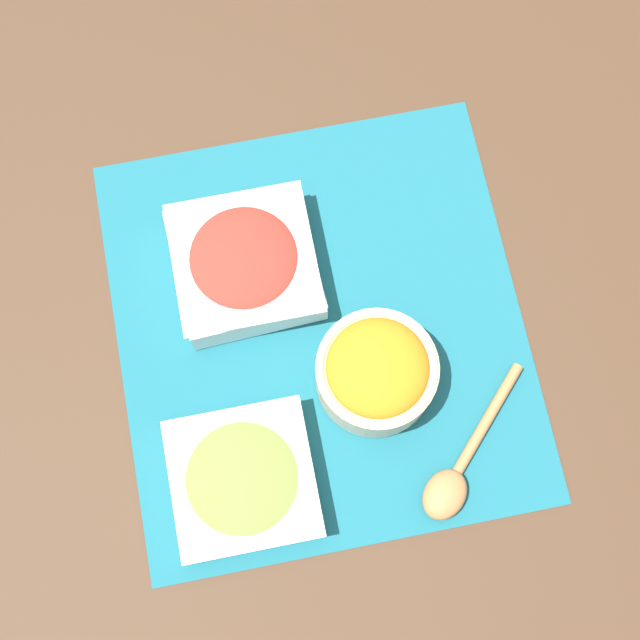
% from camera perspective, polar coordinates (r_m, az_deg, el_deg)
% --- Properties ---
extents(ground_plane, '(3.00, 3.00, 0.00)m').
position_cam_1_polar(ground_plane, '(0.99, 0.00, -0.51)').
color(ground_plane, '#422D1E').
extents(placemat, '(0.48, 0.45, 0.00)m').
position_cam_1_polar(placemat, '(0.99, 0.00, -0.48)').
color(placemat, '#195B6B').
rests_on(placemat, ground_plane).
extents(lettuce_bowl, '(0.15, 0.15, 0.05)m').
position_cam_1_polar(lettuce_bowl, '(0.94, -4.93, -10.14)').
color(lettuce_bowl, white).
rests_on(lettuce_bowl, placemat).
extents(tomato_bowl, '(0.16, 0.16, 0.06)m').
position_cam_1_polar(tomato_bowl, '(0.98, -4.83, 3.64)').
color(tomato_bowl, white).
rests_on(tomato_bowl, placemat).
extents(carrot_bowl, '(0.13, 0.13, 0.08)m').
position_cam_1_polar(carrot_bowl, '(0.94, 3.63, -3.32)').
color(carrot_bowl, beige).
rests_on(carrot_bowl, placemat).
extents(wooden_spoon, '(0.16, 0.15, 0.02)m').
position_cam_1_polar(wooden_spoon, '(0.96, 8.68, -9.78)').
color(wooden_spoon, '#9E7042').
rests_on(wooden_spoon, placemat).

